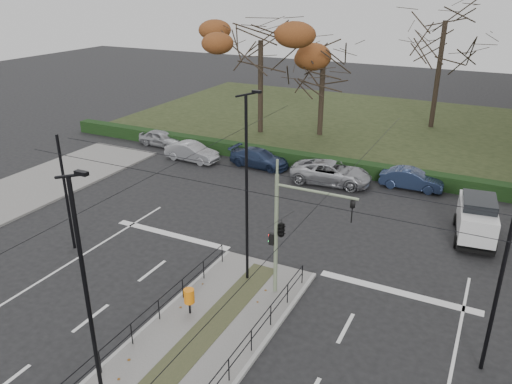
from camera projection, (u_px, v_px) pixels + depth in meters
ground at (216, 323)px, 19.83m from camera, size 140.00×140.00×0.00m
median_island at (180, 361)px, 17.74m from camera, size 4.40×15.00×0.14m
park at (332, 120)px, 48.65m from camera, size 38.00×26.00×0.10m
hedge at (275, 155)px, 37.44m from camera, size 38.00×1.00×1.00m
median_railing at (177, 342)px, 17.31m from camera, size 4.14×13.24×0.92m
catenary at (235, 230)px, 19.83m from camera, size 20.00×34.00×6.00m
traffic_light at (283, 228)px, 20.32m from camera, size 3.67×2.11×5.39m
litter_bin at (189, 296)px, 19.90m from camera, size 0.43×0.43×1.11m
streetlamp_median_near at (90, 310)px, 13.46m from camera, size 0.69×0.14×8.28m
streetlamp_median_far at (247, 190)px, 20.89m from camera, size 0.71×0.15×8.55m
parked_car_first at (161, 138)px, 41.01m from camera, size 3.93×1.74×1.32m
parked_car_second at (192, 152)px, 37.57m from camera, size 4.31×1.71×1.39m
parked_car_third at (259, 158)px, 36.38m from camera, size 4.66×2.20×1.31m
parked_car_fourth at (331, 173)px, 33.34m from camera, size 5.59×2.97×1.50m
white_van at (477, 218)px, 25.94m from camera, size 2.36×4.44×2.31m
rust_tree at (261, 40)px, 41.76m from camera, size 9.93×9.93×10.41m
bare_tree_center at (444, 29)px, 43.03m from camera, size 7.84×7.84×12.46m
bare_tree_near at (323, 62)px, 41.60m from camera, size 5.78×5.78×9.00m
parked_car_fifth at (412, 179)px, 32.50m from camera, size 4.06×1.52×1.33m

